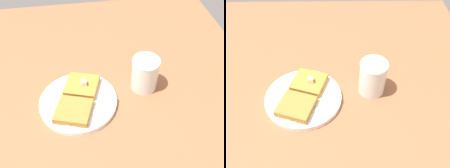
% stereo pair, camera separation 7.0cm
% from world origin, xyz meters
% --- Properties ---
extents(table_surface, '(1.19, 1.19, 0.03)m').
position_xyz_m(table_surface, '(0.00, 0.00, 0.01)').
color(table_surface, '#935938').
rests_on(table_surface, ground).
extents(plate, '(0.22, 0.22, 0.02)m').
position_xyz_m(plate, '(-0.03, 0.02, 0.04)').
color(plate, white).
rests_on(plate, table_surface).
extents(toast_slice_left, '(0.11, 0.11, 0.02)m').
position_xyz_m(toast_slice_left, '(-0.07, 0.04, 0.05)').
color(toast_slice_left, '#B77D31').
rests_on(toast_slice_left, plate).
extents(toast_slice_middle, '(0.11, 0.11, 0.02)m').
position_xyz_m(toast_slice_middle, '(0.02, 0.01, 0.05)').
color(toast_slice_middle, '#A67432').
rests_on(toast_slice_middle, plate).
extents(butter_pat_primary, '(0.02, 0.02, 0.02)m').
position_xyz_m(butter_pat_primary, '(-0.06, 0.04, 0.07)').
color(butter_pat_primary, '#F3EFCA').
rests_on(butter_pat_primary, toast_slice_left).
extents(fork, '(0.09, 0.15, 0.00)m').
position_xyz_m(fork, '(0.03, 0.05, 0.05)').
color(fork, silver).
rests_on(fork, plate).
extents(syrup_jar, '(0.08, 0.08, 0.10)m').
position_xyz_m(syrup_jar, '(-0.06, 0.22, 0.08)').
color(syrup_jar, '#5E2D0D').
rests_on(syrup_jar, table_surface).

